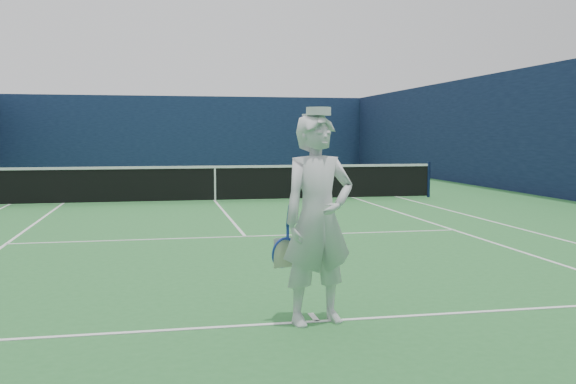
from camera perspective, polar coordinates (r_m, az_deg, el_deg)
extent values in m
plane|color=#2C7434|center=(18.13, -6.49, -0.84)|extent=(80.00, 80.00, 0.00)
cube|color=white|center=(29.95, -8.43, 1.48)|extent=(11.03, 0.06, 0.01)
cube|color=white|center=(6.54, 2.63, -11.42)|extent=(11.03, 0.06, 0.01)
cube|color=white|center=(18.49, -23.68, -1.10)|extent=(0.06, 23.83, 0.01)
cube|color=white|center=(19.37, 9.90, -0.49)|extent=(0.06, 23.83, 0.01)
cube|color=white|center=(18.25, -19.48, -1.04)|extent=(0.06, 23.77, 0.01)
cube|color=white|center=(18.92, 6.03, -0.57)|extent=(0.06, 23.77, 0.01)
cube|color=white|center=(24.48, -7.77, 0.69)|extent=(8.23, 0.06, 0.01)
cube|color=white|center=(11.81, -3.83, -3.97)|extent=(8.23, 0.06, 0.01)
cube|color=white|center=(18.13, -6.49, -0.82)|extent=(0.06, 12.80, 0.01)
cube|color=white|center=(29.80, -8.42, 1.46)|extent=(0.06, 0.30, 0.01)
cube|color=white|center=(6.68, 2.31, -11.06)|extent=(0.06, 0.30, 0.01)
cube|color=#101D3B|center=(36.00, -8.98, 5.25)|extent=(20.12, 0.12, 4.00)
cube|color=#0E1836|center=(21.34, 21.40, 5.11)|extent=(0.12, 36.12, 4.00)
cylinder|color=#141E4C|center=(19.68, 12.39, 1.11)|extent=(0.09, 0.09, 1.07)
cube|color=black|center=(18.08, -6.51, 0.74)|extent=(12.79, 0.02, 0.92)
cube|color=white|center=(18.05, -6.52, 2.23)|extent=(12.79, 0.04, 0.07)
cube|color=white|center=(18.08, -6.50, 0.65)|extent=(0.05, 0.03, 0.94)
imported|color=silver|center=(6.30, 2.69, -2.46)|extent=(0.85, 0.66, 2.07)
cylinder|color=white|center=(6.25, 2.73, 7.18)|extent=(0.24, 0.24, 0.08)
cube|color=white|center=(6.36, 2.18, 6.87)|extent=(0.20, 0.14, 0.02)
cylinder|color=navy|center=(6.24, 0.07, -2.12)|extent=(0.05, 0.10, 0.22)
cube|color=#1E36A6|center=(6.32, -0.03, -3.68)|extent=(0.03, 0.02, 0.14)
torus|color=#1E36A6|center=(6.40, -0.38, -5.41)|extent=(0.31, 0.17, 0.29)
cube|color=beige|center=(6.40, -0.38, -5.41)|extent=(0.21, 0.06, 0.30)
sphere|color=#DAEB1A|center=(6.49, 4.32, -1.32)|extent=(0.07, 0.07, 0.07)
sphere|color=#DAEB1A|center=(6.53, 4.58, -1.02)|extent=(0.07, 0.07, 0.07)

